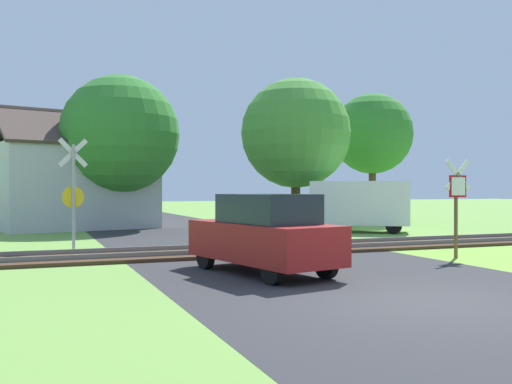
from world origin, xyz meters
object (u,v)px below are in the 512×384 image
Objects in this scene: crossing_sign_far at (73,189)px; tree_far at (372,134)px; mail_truck at (356,204)px; house at (71,184)px; tree_center at (120,134)px; parked_car at (264,234)px; stop_sign_near at (457,198)px; tree_right at (296,134)px.

crossing_sign_far is 0.47× the size of tree_far.
crossing_sign_far is 12.72m from mail_truck.
crossing_sign_far is 0.40× the size of house.
tree_center reaches higher than house.
house is 16.32m from tree_far.
crossing_sign_far is at bearing -150.54° from tree_far.
tree_center is 13.84m from tree_far.
tree_center is (2.74, 9.54, 2.60)m from crossing_sign_far.
crossing_sign_far is 0.80× the size of parked_car.
stop_sign_near is 12.70m from tree_right.
mail_truck is at bearing -31.35° from tree_center.
tree_center is 16.10m from parked_car.
tree_right is at bearing 58.70° from mail_truck.
parked_car is at bearing 2.45° from stop_sign_near.
house is 1.18× the size of tree_far.
tree_center is at bearing 161.61° from tree_right.
tree_center reaches higher than tree_far.
crossing_sign_far is at bearing -147.06° from tree_right.
tree_right is (10.66, 6.91, 2.68)m from crossing_sign_far.
tree_far is at bearing 20.32° from crossing_sign_far.
mail_truck is at bearing -109.27° from stop_sign_near.
house is 2.02× the size of parked_car.
tree_center is 8.35m from tree_right.
stop_sign_near is 0.80× the size of crossing_sign_far.
house is at bearing -66.46° from stop_sign_near.
tree_far is at bearing -119.43° from stop_sign_near.
tree_far is 8.03m from mail_truck.
crossing_sign_far is 0.47× the size of tree_right.
tree_center reaches higher than parked_car.
parked_car is at bearing -118.29° from tree_right.
parked_car is (-12.93, -15.49, -4.08)m from tree_far.
crossing_sign_far is (-9.65, 5.41, 0.25)m from stop_sign_near.
house reaches higher than crossing_sign_far.
parked_car is at bearing -68.36° from crossing_sign_far.
house is at bearing 77.59° from crossing_sign_far.
tree_far reaches higher than crossing_sign_far.
house is 1.19× the size of tree_right.
crossing_sign_far is at bearing 140.94° from mail_truck.
tree_far reaches higher than house.
tree_center is 11.45m from mail_truck.
crossing_sign_far is 10.26m from tree_center.
tree_right is at bearing -38.60° from house.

